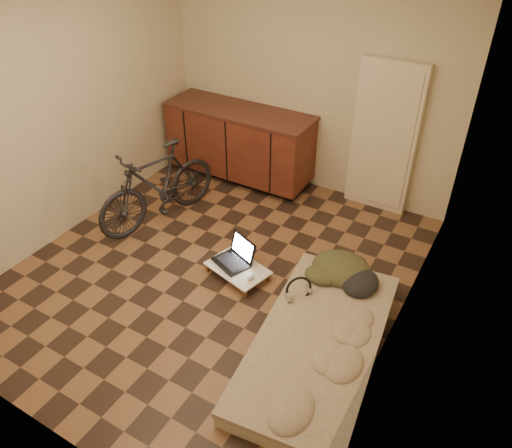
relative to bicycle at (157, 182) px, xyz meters
The scene contains 10 objects.
room_shell 1.36m from the bicycle, 23.42° to the right, with size 3.50×4.00×2.60m.
cabinets 1.30m from the bicycle, 78.90° to the left, with size 1.84×0.62×0.91m.
appliance_panel 2.49m from the bicycle, 37.71° to the left, with size 0.70×0.10×1.70m, color beige.
bicycle is the anchor object (origin of this frame).
futon 2.48m from the bicycle, 19.85° to the right, with size 1.14×2.03×0.17m.
clothing_pile 2.21m from the bicycle, ahead, with size 0.59×0.49×0.24m, color #3E3F25, non-canonical shape.
headphones 2.02m from the bicycle, 14.25° to the right, with size 0.27×0.24×0.18m, color black, non-canonical shape.
lap_desk 1.36m from the bicycle, 16.70° to the right, with size 0.66×0.51×0.10m.
laptop 1.26m from the bicycle, 14.60° to the right, with size 0.43×0.41×0.24m.
mouse 1.55m from the bicycle, 17.21° to the right, with size 0.06×0.09×0.03m, color silver.
Camera 1 is at (2.25, -3.01, 3.21)m, focal length 35.00 mm.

